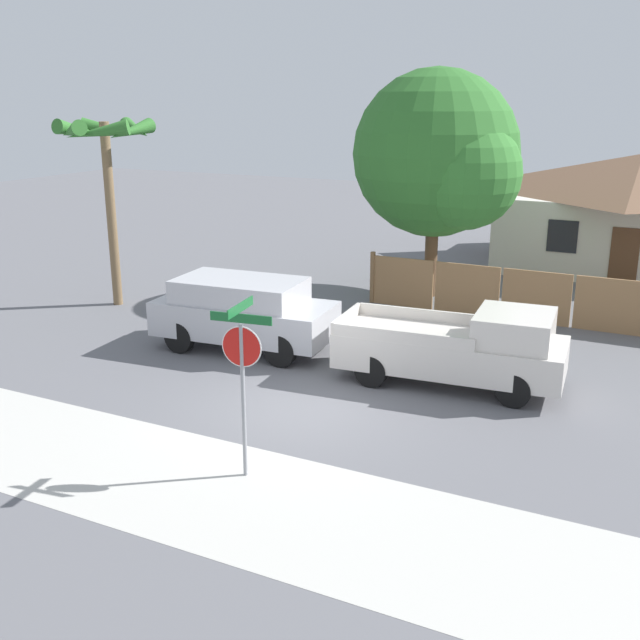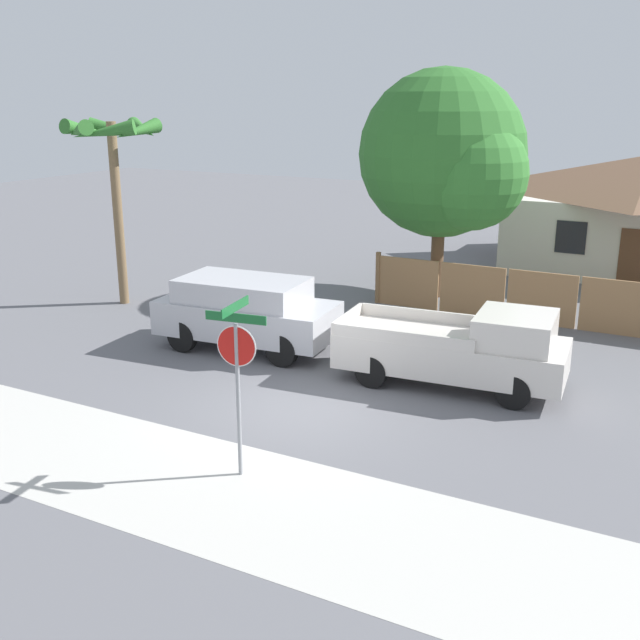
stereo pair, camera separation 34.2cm
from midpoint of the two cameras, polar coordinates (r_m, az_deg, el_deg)
The scene contains 8 objects.
ground_plane at distance 15.46m, azimuth -0.96°, elevation -6.66°, with size 80.00×80.00×0.00m, color slate.
sidewalk_strip at distance 12.75m, azimuth -8.95°, elevation -12.24°, with size 36.00×3.20×0.01m.
wooden_fence at distance 21.44m, azimuth 22.12°, elevation 0.89°, with size 13.96×0.12×1.59m.
oak_tree at distance 23.32m, azimuth 10.16°, elevation 12.06°, with size 5.31×5.06×7.00m.
palm_tree at distance 23.12m, azimuth -15.11°, elevation 12.70°, with size 2.72×2.93×5.53m.
red_suv at distance 18.78m, azimuth -5.12°, elevation 0.73°, with size 4.60×2.34×1.80m.
orange_pickup at distance 16.61m, azimuth 11.28°, elevation -2.17°, with size 5.07×2.31×1.76m.
stop_sign at distance 12.12m, azimuth -5.54°, elevation -3.03°, with size 1.05×0.95×3.01m.
Camera 2 is at (7.00, -12.36, 6.12)m, focal length 42.00 mm.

